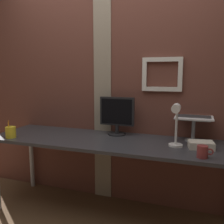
% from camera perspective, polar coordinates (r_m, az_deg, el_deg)
% --- Properties ---
extents(ground_plane, '(6.00, 6.00, 0.00)m').
position_cam_1_polar(ground_plane, '(2.57, -2.55, -23.34)').
color(ground_plane, brown).
extents(brick_wall_back, '(3.54, 0.15, 2.47)m').
position_cam_1_polar(brick_wall_back, '(2.63, 1.13, 5.87)').
color(brick_wall_back, brown).
rests_on(brick_wall_back, ground_plane).
extents(desk, '(2.32, 0.68, 0.76)m').
position_cam_1_polar(desk, '(2.33, -0.82, -8.04)').
color(desk, '#333338').
rests_on(desk, ground_plane).
extents(monitor, '(0.35, 0.18, 0.38)m').
position_cam_1_polar(monitor, '(2.47, 1.17, -0.40)').
color(monitor, black).
rests_on(monitor, desk).
extents(laptop_stand, '(0.28, 0.22, 0.22)m').
position_cam_1_polar(laptop_stand, '(2.36, 18.44, -3.02)').
color(laptop_stand, gray).
rests_on(laptop_stand, desk).
extents(laptop, '(0.33, 0.30, 0.23)m').
position_cam_1_polar(laptop, '(2.41, 18.62, 0.29)').
color(laptop, white).
rests_on(laptop, laptop_stand).
extents(desk_lamp, '(0.12, 0.20, 0.38)m').
position_cam_1_polar(desk_lamp, '(2.08, 14.68, -1.93)').
color(desk_lamp, white).
rests_on(desk_lamp, desk).
extents(pen_cup, '(0.10, 0.10, 0.18)m').
position_cam_1_polar(pen_cup, '(2.57, -22.53, -4.36)').
color(pen_cup, yellow).
rests_on(pen_cup, desk).
extents(coffee_mug, '(0.12, 0.08, 0.09)m').
position_cam_1_polar(coffee_mug, '(1.94, 20.38, -8.66)').
color(coffee_mug, maroon).
rests_on(coffee_mug, desk).
extents(paper_clutter_stack, '(0.22, 0.17, 0.06)m').
position_cam_1_polar(paper_clutter_stack, '(2.18, 20.00, -7.22)').
color(paper_clutter_stack, silver).
rests_on(paper_clutter_stack, desk).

